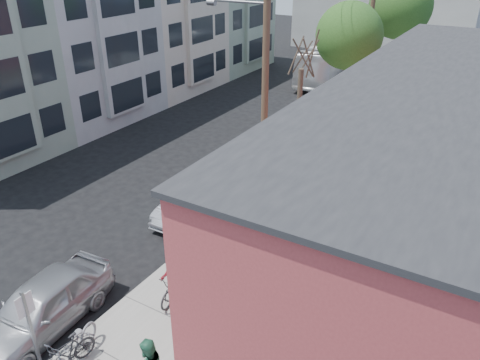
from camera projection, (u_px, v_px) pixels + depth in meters
The scene contains 23 objects.
ground at pixel (123, 250), 17.36m from camera, with size 120.00×120.00×0.00m, color black.
sidewalk at pixel (336, 165), 23.82m from camera, with size 4.50×58.00×0.15m, color gray.
cafe_building at pixel (417, 173), 15.60m from camera, with size 6.60×20.20×6.61m.
apartment_row at pixel (130, 37), 31.44m from camera, with size 6.30×32.00×9.00m.
sign_post at pixel (31, 328), 11.34m from camera, with size 0.07×0.45×2.80m.
parking_meter_near at pixel (181, 236), 16.39m from camera, with size 0.14×0.14×1.24m.
parking_meter_far at pixel (275, 162), 21.98m from camera, with size 0.14×0.14×1.24m.
utility_pole_near at pixel (264, 76), 18.71m from camera, with size 3.57×0.28×10.00m.
utility_pole_far at pixel (370, 28), 29.54m from camera, with size 1.80×0.28×10.00m.
tree_bare at pixel (298, 122), 21.88m from camera, with size 0.24×0.24×5.03m.
tree_leafy_mid at pixel (349, 36), 25.31m from camera, with size 3.63×3.63×7.33m.
tree_leafy_far at pixel (400, 7), 33.60m from camera, with size 4.52×4.52×8.16m.
patio_chair_a at pixel (225, 351), 12.28m from camera, with size 0.50×0.50×0.88m, color #13452C, non-canonical shape.
patron_grey at pixel (283, 262), 15.00m from camera, with size 0.65×0.42×1.77m, color gray.
cyclist at pixel (177, 275), 14.45m from camera, with size 1.10×0.63×1.70m, color maroon.
cyclist_bike at pixel (177, 285), 14.62m from camera, with size 0.64×1.83×0.96m, color black.
parked_bike_a at pixel (66, 354), 12.10m from camera, with size 0.48×1.69×1.01m, color black.
parked_bike_b at pixel (73, 347), 12.28m from camera, with size 0.72×2.05×1.08m, color slate.
car_0 at pixel (42, 306), 13.53m from camera, with size 1.86×4.63×1.58m, color #9FA1A7.
car_1 at pixel (194, 200), 19.30m from camera, with size 1.46×4.19×1.38m, color #B3B4BB.
car_2 at pixel (245, 155), 23.34m from camera, with size 1.98×4.87×1.41m, color black.
car_3 at pixel (299, 121), 27.56m from camera, with size 2.58×5.59×1.55m, color #B8BBC0.
bus at pixel (331, 59), 38.62m from camera, with size 2.70×11.52×3.21m, color white.
Camera 1 is at (11.04, -10.07, 10.18)m, focal length 35.00 mm.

